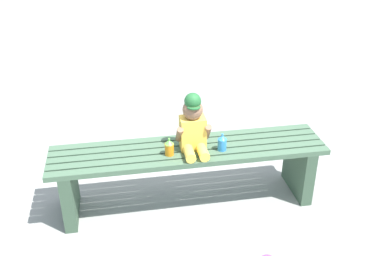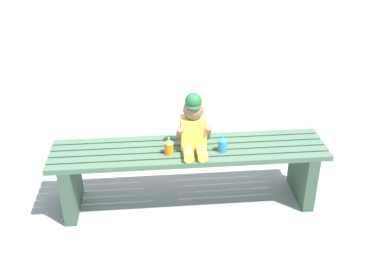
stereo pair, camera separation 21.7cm
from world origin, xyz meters
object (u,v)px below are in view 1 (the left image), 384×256
park_bench (189,165)px  sippy_cup_right (222,142)px  sippy_cup_left (169,147)px  child_figure (193,126)px

park_bench → sippy_cup_right: 0.30m
park_bench → sippy_cup_left: (-0.14, -0.06, 0.20)m
sippy_cup_right → park_bench: bearing=164.0°
park_bench → sippy_cup_right: sippy_cup_right is taller
sippy_cup_left → child_figure: bearing=15.6°
child_figure → sippy_cup_left: 0.21m
park_bench → sippy_cup_left: bearing=-156.2°
sippy_cup_left → park_bench: bearing=23.8°
sippy_cup_left → sippy_cup_right: size_ratio=1.00×
child_figure → sippy_cup_left: child_figure is taller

